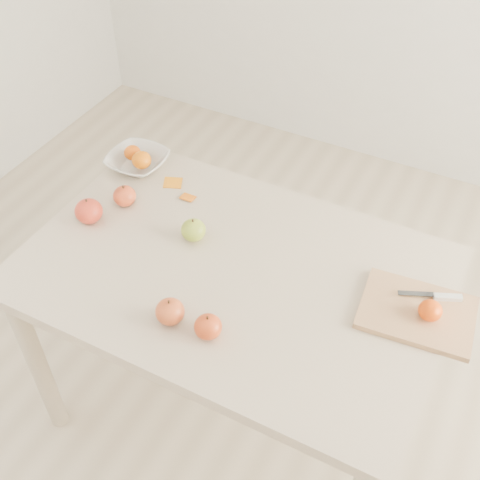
% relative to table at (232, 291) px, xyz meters
% --- Properties ---
extents(ground, '(3.50, 3.50, 0.00)m').
position_rel_table_xyz_m(ground, '(0.00, 0.00, -0.65)').
color(ground, '#C6B293').
rests_on(ground, ground).
extents(table, '(1.20, 0.80, 0.75)m').
position_rel_table_xyz_m(table, '(0.00, 0.00, 0.00)').
color(table, '#C7B297').
rests_on(table, ground).
extents(cutting_board, '(0.31, 0.24, 0.02)m').
position_rel_table_xyz_m(cutting_board, '(0.51, 0.08, 0.11)').
color(cutting_board, tan).
rests_on(cutting_board, table).
extents(board_tangerine, '(0.06, 0.06, 0.05)m').
position_rel_table_xyz_m(board_tangerine, '(0.54, 0.07, 0.14)').
color(board_tangerine, '#D74407').
rests_on(board_tangerine, cutting_board).
extents(fruit_bowl, '(0.20, 0.20, 0.05)m').
position_rel_table_xyz_m(fruit_bowl, '(-0.51, 0.27, 0.12)').
color(fruit_bowl, silver).
rests_on(fruit_bowl, table).
extents(bowl_tangerine_near, '(0.06, 0.06, 0.05)m').
position_rel_table_xyz_m(bowl_tangerine_near, '(-0.53, 0.28, 0.14)').
color(bowl_tangerine_near, '#DE5D07').
rests_on(bowl_tangerine_near, fruit_bowl).
extents(bowl_tangerine_far, '(0.07, 0.07, 0.06)m').
position_rel_table_xyz_m(bowl_tangerine_far, '(-0.48, 0.26, 0.15)').
color(bowl_tangerine_far, orange).
rests_on(bowl_tangerine_far, fruit_bowl).
extents(orange_peel_a, '(0.07, 0.06, 0.01)m').
position_rel_table_xyz_m(orange_peel_a, '(-0.35, 0.25, 0.10)').
color(orange_peel_a, orange).
rests_on(orange_peel_a, table).
extents(orange_peel_b, '(0.05, 0.04, 0.01)m').
position_rel_table_xyz_m(orange_peel_b, '(-0.27, 0.21, 0.10)').
color(orange_peel_b, orange).
rests_on(orange_peel_b, table).
extents(paring_knife, '(0.16, 0.08, 0.01)m').
position_rel_table_xyz_m(paring_knife, '(0.56, 0.15, 0.12)').
color(paring_knife, silver).
rests_on(paring_knife, cutting_board).
extents(apple_green, '(0.08, 0.08, 0.07)m').
position_rel_table_xyz_m(apple_green, '(-0.16, 0.06, 0.13)').
color(apple_green, olive).
rests_on(apple_green, table).
extents(apple_red_e, '(0.08, 0.08, 0.07)m').
position_rel_table_xyz_m(apple_red_e, '(-0.06, -0.24, 0.13)').
color(apple_red_e, maroon).
rests_on(apple_red_e, table).
extents(apple_red_d, '(0.09, 0.09, 0.08)m').
position_rel_table_xyz_m(apple_red_d, '(-0.49, -0.02, 0.14)').
color(apple_red_d, '#A00A18').
rests_on(apple_red_d, table).
extents(apple_red_c, '(0.07, 0.07, 0.07)m').
position_rel_table_xyz_m(apple_red_c, '(0.06, -0.24, 0.13)').
color(apple_red_c, maroon).
rests_on(apple_red_c, table).
extents(apple_red_b, '(0.07, 0.07, 0.07)m').
position_rel_table_xyz_m(apple_red_b, '(-0.43, 0.09, 0.13)').
color(apple_red_b, '#A7121E').
rests_on(apple_red_b, table).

